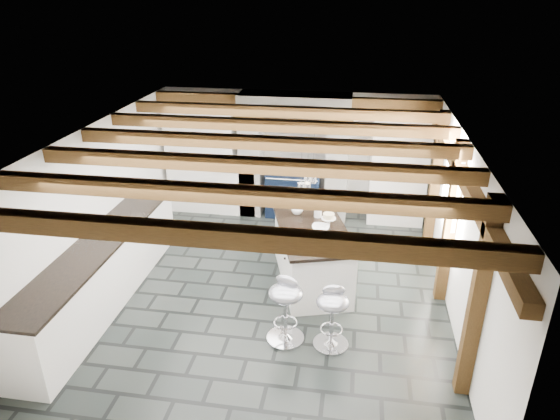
% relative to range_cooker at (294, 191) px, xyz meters
% --- Properties ---
extents(ground, '(6.00, 6.00, 0.00)m').
position_rel_range_cooker_xyz_m(ground, '(0.00, -2.68, -0.47)').
color(ground, black).
rests_on(ground, ground).
extents(room_shell, '(6.00, 6.03, 6.00)m').
position_rel_range_cooker_xyz_m(room_shell, '(-0.61, -1.26, 0.60)').
color(room_shell, white).
rests_on(room_shell, ground).
extents(range_cooker, '(1.00, 0.63, 0.99)m').
position_rel_range_cooker_xyz_m(range_cooker, '(0.00, 0.00, 0.00)').
color(range_cooker, black).
rests_on(range_cooker, ground).
extents(kitchen_island, '(1.42, 1.99, 1.19)m').
position_rel_range_cooker_xyz_m(kitchen_island, '(0.58, -2.33, -0.01)').
color(kitchen_island, white).
rests_on(kitchen_island, ground).
extents(bar_stool_near, '(0.45, 0.45, 0.81)m').
position_rel_range_cooker_xyz_m(bar_stool_near, '(0.97, -3.75, 0.04)').
color(bar_stool_near, silver).
rests_on(bar_stool_near, ground).
extents(bar_stool_far, '(0.55, 0.55, 0.87)m').
position_rel_range_cooker_xyz_m(bar_stool_far, '(0.40, -3.73, 0.07)').
color(bar_stool_far, silver).
rests_on(bar_stool_far, ground).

